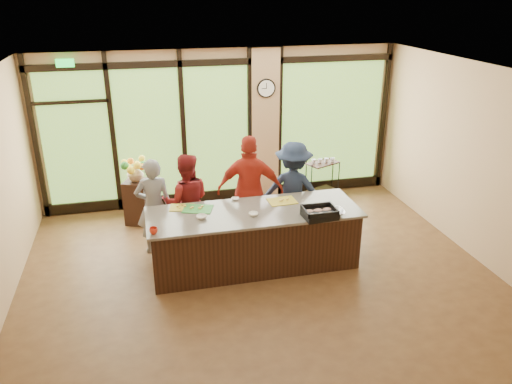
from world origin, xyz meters
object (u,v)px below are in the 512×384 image
island_base (254,239)px  bar_cart (322,175)px  cook_right (293,190)px  cook_left (154,206)px  flower_stand (138,202)px  roasting_pan (319,215)px

island_base → bar_cart: bearing=48.9°
cook_right → bar_cart: size_ratio=1.95×
cook_left → cook_right: (2.33, 0.03, 0.05)m
cook_left → flower_stand: (-0.26, 1.17, -0.39)m
cook_left → bar_cart: bearing=-160.8°
island_base → flower_stand: 2.61m
roasting_pan → bar_cart: (1.07, 2.68, -0.44)m
flower_stand → cook_right: bearing=-1.7°
cook_left → cook_right: cook_right is taller
island_base → flower_stand: (-1.71, 1.97, -0.03)m
bar_cart → roasting_pan: bearing=-135.8°
cook_left → bar_cart: cook_left is taller
cook_left → roasting_pan: cook_left is taller
cook_left → roasting_pan: 2.65m
bar_cart → island_base: bearing=-155.0°
cook_left → roasting_pan: size_ratio=3.39×
island_base → cook_right: (0.88, 0.83, 0.41)m
island_base → cook_right: 1.28m
cook_right → roasting_pan: 1.28m
cook_left → bar_cart: size_ratio=1.85×
flower_stand → bar_cart: bar_cart is taller
cook_right → flower_stand: (-2.59, 1.14, -0.44)m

